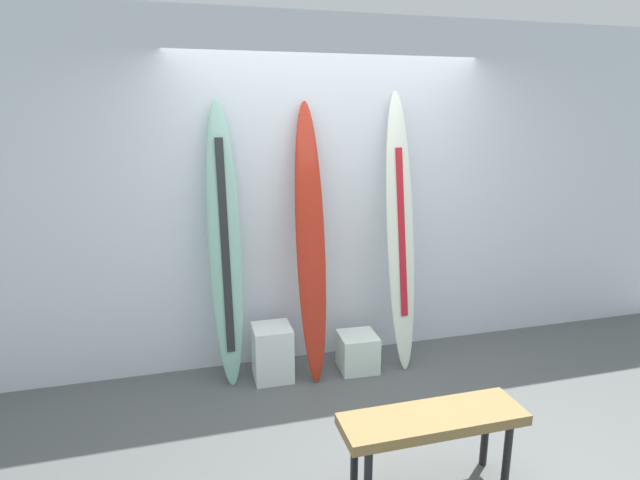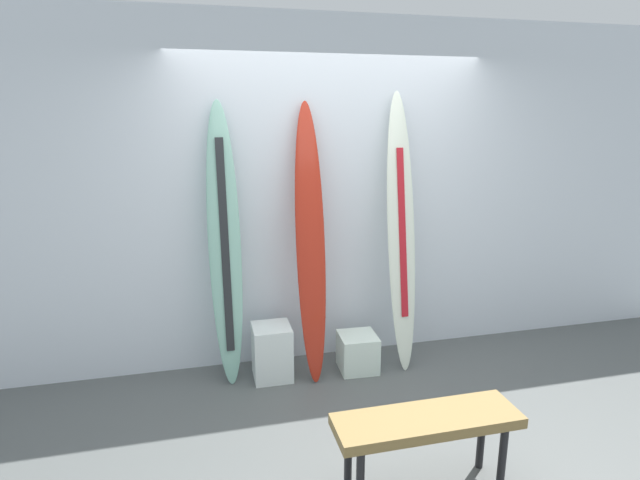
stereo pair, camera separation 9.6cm
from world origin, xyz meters
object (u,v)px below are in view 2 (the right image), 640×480
at_px(surfboard_crimson, 311,245).
at_px(bench, 427,426).
at_px(surfboard_ivory, 401,235).
at_px(surfboard_seafoam, 225,246).
at_px(display_block_left, 272,352).
at_px(display_block_center, 358,352).

height_order(surfboard_crimson, bench, surfboard_crimson).
relative_size(surfboard_crimson, surfboard_ivory, 0.97).
xyz_separation_m(surfboard_seafoam, bench, (0.96, -1.56, -0.67)).
xyz_separation_m(surfboard_seafoam, display_block_left, (0.32, -0.10, -0.86)).
bearing_deg(bench, surfboard_crimson, 101.55).
bearing_deg(display_block_center, display_block_left, 176.77).
bearing_deg(surfboard_ivory, display_block_left, -177.82).
relative_size(surfboard_seafoam, surfboard_ivory, 0.97).
bearing_deg(bench, display_block_center, 87.15).
distance_m(surfboard_seafoam, surfboard_ivory, 1.40).
relative_size(surfboard_ivory, display_block_center, 7.11).
xyz_separation_m(surfboard_crimson, display_block_center, (0.38, -0.07, -0.91)).
distance_m(display_block_left, bench, 1.60).
xyz_separation_m(display_block_left, bench, (0.63, -1.46, 0.19)).
relative_size(surfboard_seafoam, display_block_left, 4.96).
height_order(surfboard_seafoam, display_block_center, surfboard_seafoam).
relative_size(surfboard_crimson, bench, 2.10).
xyz_separation_m(surfboard_seafoam, surfboard_ivory, (1.40, -0.06, 0.02)).
relative_size(surfboard_ivory, bench, 2.17).
distance_m(surfboard_seafoam, surfboard_crimson, 0.65).
bearing_deg(display_block_center, surfboard_seafoam, 172.42).
bearing_deg(surfboard_crimson, display_block_left, -174.10).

